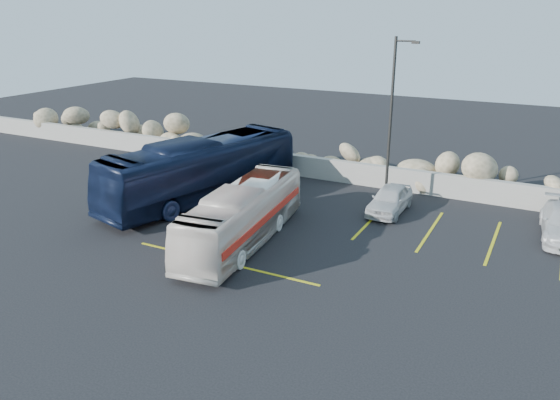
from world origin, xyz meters
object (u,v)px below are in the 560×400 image
at_px(tour_coach, 202,170).
at_px(car_a, 390,199).
at_px(lamppost, 392,118).
at_px(vintage_bus, 243,215).

relative_size(tour_coach, car_a, 3.04).
bearing_deg(tour_coach, lamppost, 36.78).
bearing_deg(vintage_bus, lamppost, 55.64).
xyz_separation_m(lamppost, tour_coach, (-8.51, -3.54, -2.73)).
relative_size(lamppost, tour_coach, 0.71).
height_order(vintage_bus, car_a, vintage_bus).
bearing_deg(vintage_bus, car_a, 49.10).
bearing_deg(tour_coach, vintage_bus, -24.78).
distance_m(tour_coach, car_a, 9.36).
bearing_deg(lamppost, vintage_bus, -118.07).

